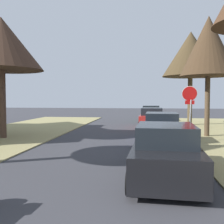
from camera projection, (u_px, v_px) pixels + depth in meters
The scene contains 8 objects.
stop_sign_far at pixel (190, 101), 13.62m from camera, with size 0.81×0.62×2.93m.
street_tree_right_mid_b at pixel (208, 47), 15.35m from camera, with size 3.30×3.30×7.16m.
street_tree_right_far at pixel (191, 54), 21.98m from camera, with size 4.75×4.75×7.94m.
street_tree_left_mid_b at pixel (1, 44), 14.66m from camera, with size 4.69×4.69×6.89m.
parked_sedan_black at pixel (165, 153), 7.60m from camera, with size 2.09×4.47×1.57m.
parked_sedan_navy at pixel (161, 128), 13.71m from camera, with size 2.09×4.47×1.57m.
parked_sedan_red at pixel (152, 118), 20.54m from camera, with size 2.09×4.47×1.57m.
parked_sedan_green at pixel (151, 114), 26.50m from camera, with size 2.09×4.47×1.57m.
Camera 1 is at (1.60, -0.29, 2.33)m, focal length 41.45 mm.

